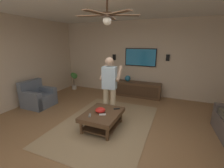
{
  "coord_description": "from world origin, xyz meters",
  "views": [
    {
      "loc": [
        -2.79,
        -1.29,
        2.0
      ],
      "look_at": [
        0.71,
        0.19,
        0.97
      ],
      "focal_mm": 24.85,
      "sensor_mm": 36.0,
      "label": 1
    }
  ],
  "objects": [
    {
      "name": "ceiling_fan",
      "position": [
        -0.0,
        -0.02,
        2.46
      ],
      "size": [
        1.2,
        1.17,
        0.46
      ],
      "color": "#4C3828"
    },
    {
      "name": "ground_plane",
      "position": [
        0.0,
        0.0,
        0.0
      ],
      "size": [
        7.82,
        7.82,
        0.0
      ],
      "primitive_type": "plane",
      "color": "olive"
    },
    {
      "name": "remote_white",
      "position": [
        0.09,
        0.16,
        0.41
      ],
      "size": [
        0.11,
        0.15,
        0.02
      ],
      "primitive_type": "cube",
      "rotation": [
        0.0,
        0.0,
        5.18
      ],
      "color": "white",
      "rests_on": "coffee_table"
    },
    {
      "name": "wall_speaker_left",
      "position": [
        3.01,
        -0.95,
        1.48
      ],
      "size": [
        0.06,
        0.12,
        0.22
      ],
      "primitive_type": "cube",
      "color": "black"
    },
    {
      "name": "potted_plant_short",
      "position": [
        2.63,
        2.82,
        0.53
      ],
      "size": [
        0.3,
        0.31,
        0.73
      ],
      "color": "#B7B2A8",
      "rests_on": "ground"
    },
    {
      "name": "coffee_table",
      "position": [
        0.2,
        0.23,
        0.3
      ],
      "size": [
        1.0,
        0.8,
        0.4
      ],
      "color": "#513823",
      "rests_on": "ground"
    },
    {
      "name": "remote_grey",
      "position": [
        -0.06,
        0.41,
        0.41
      ],
      "size": [
        0.15,
        0.1,
        0.02
      ],
      "primitive_type": "cube",
      "rotation": [
        0.0,
        0.0,
        0.43
      ],
      "color": "slate",
      "rests_on": "coffee_table"
    },
    {
      "name": "area_rug",
      "position": [
        0.4,
        0.23,
        0.01
      ],
      "size": [
        3.01,
        2.15,
        0.01
      ],
      "primitive_type": "cube",
      "color": "#9E8460",
      "rests_on": "ground"
    },
    {
      "name": "bowl",
      "position": [
        0.2,
        0.27,
        0.45
      ],
      "size": [
        0.24,
        0.24,
        0.11
      ],
      "primitive_type": "ellipsoid",
      "color": "red",
      "rests_on": "coffee_table"
    },
    {
      "name": "tv",
      "position": [
        3.0,
        0.01,
        1.46
      ],
      "size": [
        0.05,
        1.17,
        0.66
      ],
      "rotation": [
        0.0,
        0.0,
        3.14
      ],
      "color": "black"
    },
    {
      "name": "remote_black",
      "position": [
        0.51,
        -0.02,
        0.41
      ],
      "size": [
        0.11,
        0.15,
        0.02
      ],
      "primitive_type": "cube",
      "rotation": [
        0.0,
        0.0,
        5.25
      ],
      "color": "black",
      "rests_on": "coffee_table"
    },
    {
      "name": "wall_back_tv",
      "position": [
        3.09,
        0.0,
        1.39
      ],
      "size": [
        0.1,
        6.71,
        2.78
      ],
      "primitive_type": "cube",
      "color": "#C6B299",
      "rests_on": "ground"
    },
    {
      "name": "person_standing",
      "position": [
        0.8,
        0.3,
        0.93
      ],
      "size": [
        0.58,
        0.59,
        1.64
      ],
      "rotation": [
        0.0,
        0.0,
        0.14
      ],
      "color": "#C6B793",
      "rests_on": "ground"
    },
    {
      "name": "vase_round",
      "position": [
        2.78,
        0.42,
        0.66
      ],
      "size": [
        0.22,
        0.22,
        0.22
      ],
      "primitive_type": "sphere",
      "color": "teal",
      "rests_on": "media_console"
    },
    {
      "name": "wall_speaker_right",
      "position": [
        3.01,
        1.08,
        1.42
      ],
      "size": [
        0.06,
        0.12,
        0.22
      ],
      "primitive_type": "cube",
      "color": "black"
    },
    {
      "name": "wall_side_far",
      "position": [
        0.0,
        3.31,
        1.39
      ],
      "size": [
        6.28,
        0.1,
        2.78
      ],
      "primitive_type": "cube",
      "color": "#C6B299",
      "rests_on": "ground"
    },
    {
      "name": "armchair",
      "position": [
        0.61,
        2.75,
        0.28
      ],
      "size": [
        0.8,
        0.81,
        0.82
      ],
      "rotation": [
        0.0,
        0.0,
        -1.57
      ],
      "color": "slate",
      "rests_on": "ground"
    },
    {
      "name": "media_console",
      "position": [
        2.76,
        0.01,
        0.28
      ],
      "size": [
        0.45,
        1.7,
        0.55
      ],
      "rotation": [
        0.0,
        0.0,
        3.14
      ],
      "color": "#513823",
      "rests_on": "ground"
    }
  ]
}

